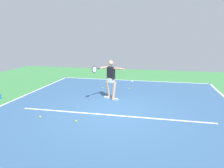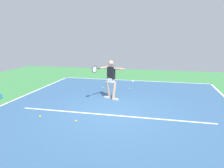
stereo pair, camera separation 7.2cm
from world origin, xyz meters
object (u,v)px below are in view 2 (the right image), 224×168
(tennis_player, at_px, (111,77))
(tennis_ball_near_player, at_px, (130,88))
(tennis_ball_near_service_line, at_px, (76,121))
(tennis_ball_by_sideline, at_px, (40,117))
(tennis_ball_by_baseline, at_px, (103,88))
(water_bottle, at_px, (1,96))

(tennis_player, relative_size, tennis_ball_near_player, 26.81)
(tennis_ball_near_player, xyz_separation_m, tennis_ball_near_service_line, (1.11, 4.93, 0.00))
(tennis_ball_by_sideline, distance_m, tennis_ball_near_service_line, 1.39)
(tennis_ball_by_baseline, distance_m, tennis_ball_near_service_line, 4.79)
(tennis_player, bearing_deg, tennis_ball_by_sideline, 80.03)
(tennis_ball_near_player, bearing_deg, tennis_player, 74.76)
(tennis_ball_by_sideline, xyz_separation_m, tennis_ball_near_service_line, (-1.38, 0.10, 0.00))
(water_bottle, bearing_deg, tennis_ball_near_player, -150.10)
(tennis_ball_by_baseline, relative_size, tennis_ball_near_service_line, 1.00)
(tennis_ball_near_player, height_order, water_bottle, water_bottle)
(tennis_ball_by_baseline, distance_m, water_bottle, 5.00)
(tennis_ball_near_player, distance_m, water_bottle, 6.33)
(tennis_ball_by_baseline, bearing_deg, water_bottle, 36.72)
(tennis_ball_by_baseline, xyz_separation_m, tennis_ball_near_service_line, (-0.37, 4.77, 0.00))
(tennis_player, xyz_separation_m, tennis_ball_near_player, (-0.57, -2.10, -0.99))
(tennis_ball_near_service_line, distance_m, water_bottle, 4.73)
(tennis_ball_near_service_line, relative_size, water_bottle, 0.30)
(tennis_ball_near_player, bearing_deg, water_bottle, 29.90)
(tennis_ball_near_player, distance_m, tennis_ball_near_service_line, 5.06)
(tennis_player, relative_size, water_bottle, 8.04)
(water_bottle, bearing_deg, tennis_player, -167.87)
(tennis_player, distance_m, tennis_ball_by_baseline, 2.35)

